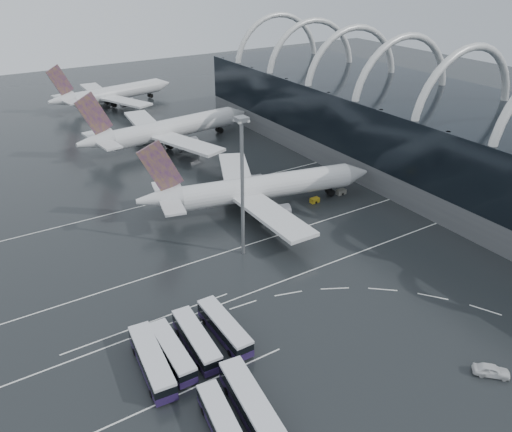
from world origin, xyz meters
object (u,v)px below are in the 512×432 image
bus_row_far_b (223,425)px  floodlight_mast (242,172)px  gse_cart_belly_a (315,200)px  bus_row_far_c (251,404)px  gse_cart_belly_e (256,196)px  bus_row_near_d (224,327)px  airliner_gate_b (166,130)px  gse_cart_belly_b (279,190)px  airliner_gate_c (111,94)px  bus_row_near_c (196,340)px  airliner_main (256,189)px  bus_row_near_a (152,361)px  van_curve_b (491,370)px  gse_cart_belly_d (341,192)px  bus_row_near_b (172,352)px

bus_row_far_b → floodlight_mast: bearing=-26.5°
floodlight_mast → gse_cart_belly_a: 32.32m
bus_row_far_c → gse_cart_belly_e: bus_row_far_c is taller
bus_row_near_d → gse_cart_belly_a: size_ratio=5.98×
airliner_gate_b → gse_cart_belly_b: 46.89m
airliner_gate_c → bus_row_near_c: airliner_gate_c is taller
gse_cart_belly_e → airliner_gate_c: bearing=91.9°
airliner_main → gse_cart_belly_a: size_ratio=25.82×
bus_row_near_a → bus_row_far_b: bearing=-161.2°
airliner_gate_b → van_curve_b: 111.08m
van_curve_b → gse_cart_belly_b: size_ratio=2.50×
bus_row_near_c → bus_row_far_b: (-3.83, -15.18, -0.09)m
van_curve_b → bus_row_far_c: bearing=114.3°
airliner_main → bus_row_far_b: size_ratio=4.48×
bus_row_far_b → airliner_gate_c: bearing=-5.4°
airliner_main → bus_row_far_c: size_ratio=3.87×
airliner_gate_b → bus_row_far_c: 103.90m
bus_row_near_a → van_curve_b: (39.59, -25.61, -1.00)m
airliner_main → bus_row_near_c: (-32.12, -34.76, -2.99)m
van_curve_b → gse_cart_belly_d: van_curve_b is taller
bus_row_near_b → bus_row_far_c: size_ratio=0.85×
gse_cart_belly_b → gse_cart_belly_e: 6.49m
bus_row_near_c → floodlight_mast: bearing=-41.7°
airliner_gate_b → gse_cart_belly_b: (9.88, -45.63, -4.40)m
bus_row_far_c → gse_cart_belly_a: bus_row_far_c is taller
bus_row_near_b → gse_cart_belly_a: 57.61m
gse_cart_belly_b → airliner_gate_b: bearing=102.2°
bus_row_near_b → floodlight_mast: size_ratio=0.44×
bus_row_far_b → gse_cart_belly_e: bus_row_far_b is taller
bus_row_near_b → bus_row_near_d: bearing=-84.7°
bus_row_near_d → van_curve_b: bearing=-133.7°
van_curve_b → bus_row_far_b: bearing=117.4°
floodlight_mast → gse_cart_belly_b: (21.88, 19.69, -16.65)m
bus_row_far_c → airliner_main: bearing=-25.9°
airliner_main → airliner_gate_b: airliner_gate_b is taller
bus_row_near_c → bus_row_near_d: bus_row_near_d is taller
bus_row_near_b → bus_row_near_c: 4.02m
bus_row_near_b → gse_cart_belly_e: 55.25m
bus_row_near_d → gse_cart_belly_e: 49.03m
gse_cart_belly_a → gse_cart_belly_e: 13.91m
bus_row_near_a → gse_cart_belly_b: bearing=-45.2°
van_curve_b → floodlight_mast: bearing=60.4°
airliner_gate_b → gse_cart_belly_d: (22.02, -54.77, -4.31)m
airliner_main → van_curve_b: airliner_main is taller
airliner_gate_c → gse_cart_belly_d: size_ratio=22.11×
airliner_main → floodlight_mast: size_ratio=2.02×
bus_row_near_a → gse_cart_belly_e: size_ratio=7.08×
airliner_gate_b → airliner_gate_c: airliner_gate_b is taller
airliner_gate_c → floodlight_mast: floodlight_mast is taller
bus_row_near_a → bus_row_near_c: 7.28m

